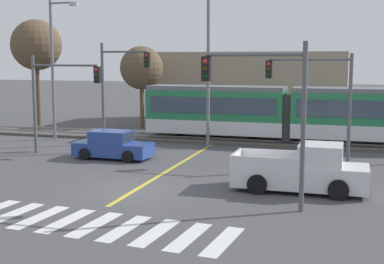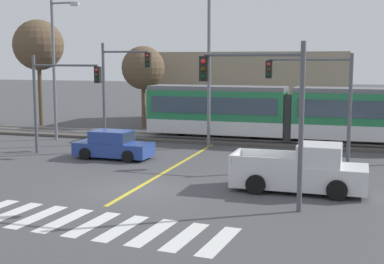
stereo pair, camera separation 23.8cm
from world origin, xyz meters
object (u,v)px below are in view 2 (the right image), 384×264
Objects in this scene: traffic_light_near_right at (265,100)px; bare_tree_west at (143,68)px; traffic_light_mid_left at (58,89)px; sedan_crossing at (113,146)px; traffic_light_mid_right at (319,90)px; bare_tree_far_west at (38,45)px; street_lamp_west at (56,62)px; pickup_truck at (302,171)px; traffic_light_far_left at (119,80)px; street_lamp_centre at (212,60)px; light_rail_tram at (290,112)px.

traffic_light_near_right is 23.77m from bare_tree_west.
traffic_light_mid_left is 12.34m from bare_tree_west.
traffic_light_near_right is (9.49, -7.37, 3.24)m from sedan_crossing.
bare_tree_far_west reaches higher than traffic_light_mid_right.
traffic_light_mid_right is at bearing 81.70° from traffic_light_near_right.
bare_tree_west is at bearing 67.21° from street_lamp_west.
pickup_truck is 4.41m from traffic_light_near_right.
traffic_light_mid_right is at bearing -24.69° from bare_tree_far_west.
bare_tree_west is (-1.81, 8.33, 0.56)m from traffic_light_far_left.
traffic_light_near_right is 16.06m from traffic_light_far_left.
pickup_truck is at bearing -50.62° from bare_tree_west.
bare_tree_west is at bearing 140.91° from traffic_light_mid_right.
bare_tree_far_west is 1.33× the size of bare_tree_west.
bare_tree_far_west is (-21.49, 18.91, 2.50)m from traffic_light_near_right.
traffic_light_near_right is at bearing -66.78° from street_lamp_centre.
bare_tree_west reaches higher than light_rail_tram.
street_lamp_centre reaches higher than traffic_light_far_left.
sedan_crossing is 5.67m from traffic_light_far_left.
pickup_truck is at bearing -35.51° from traffic_light_far_left.
traffic_light_mid_right is 0.60× the size of street_lamp_centre.
pickup_truck is 22.31m from bare_tree_west.
sedan_crossing is 0.71× the size of traffic_light_near_right.
pickup_truck is 0.85× the size of traffic_light_far_left.
pickup_truck is 0.58× the size of street_lamp_centre.
street_lamp_centre is 1.47× the size of bare_tree_west.
bare_tree_west is (-13.94, 16.99, 3.82)m from pickup_truck.
street_lamp_centre is at bearing 113.22° from traffic_light_near_right.
traffic_light_near_right reaches higher than light_rail_tram.
traffic_light_mid_right is (2.25, -6.89, 1.79)m from light_rail_tram.
sedan_crossing is at bearing -4.58° from traffic_light_mid_left.
traffic_light_mid_right is (0.19, 5.50, 2.99)m from pickup_truck.
light_rail_tram is 21.24m from bare_tree_far_west.
traffic_light_far_left is (-10.08, -3.74, 2.05)m from light_rail_tram.
traffic_light_near_right is (1.01, -15.35, 1.89)m from light_rail_tram.
light_rail_tram is 2.91× the size of bare_tree_west.
bare_tree_far_west is (-22.72, 10.45, 2.60)m from traffic_light_mid_right.
street_lamp_centre reaches higher than traffic_light_mid_left.
traffic_light_far_left is (-12.13, 8.66, 3.26)m from pickup_truck.
bare_tree_west is at bearing 158.87° from light_rail_tram.
light_rail_tram is 15.58m from street_lamp_west.
bare_tree_west reaches higher than traffic_light_near_right.
sedan_crossing is at bearing -74.82° from bare_tree_west.
traffic_light_far_left is at bearing -10.55° from street_lamp_west.
street_lamp_centre is (-4.30, -2.96, 3.23)m from light_rail_tram.
traffic_light_near_right is 1.06× the size of traffic_light_mid_right.
pickup_truck is 0.91× the size of traffic_light_near_right.
traffic_light_mid_left is 0.88× the size of bare_tree_west.
street_lamp_west is at bearing 169.45° from traffic_light_far_left.
street_lamp_centre reaches higher than street_lamp_west.
bare_tree_far_west is at bearing -173.09° from bare_tree_west.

